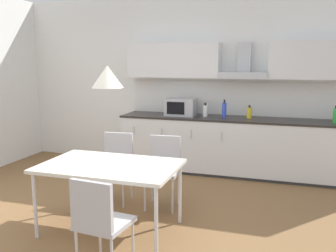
% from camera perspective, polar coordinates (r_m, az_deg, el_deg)
% --- Properties ---
extents(ground_plane, '(8.86, 7.70, 0.02)m').
position_cam_1_polar(ground_plane, '(4.34, -6.44, -14.67)').
color(ground_plane, brown).
extents(wall_back, '(7.09, 0.10, 2.85)m').
position_cam_1_polar(wall_back, '(6.43, 2.87, 6.71)').
color(wall_back, white).
rests_on(wall_back, ground_plane).
extents(kitchen_counter, '(3.83, 0.68, 0.90)m').
position_cam_1_polar(kitchen_counter, '(6.02, 10.89, -3.05)').
color(kitchen_counter, '#333333').
rests_on(kitchen_counter, ground_plane).
extents(backsplash_tile, '(3.81, 0.02, 0.55)m').
position_cam_1_polar(backsplash_tile, '(6.21, 11.46, 4.09)').
color(backsplash_tile, silver).
rests_on(backsplash_tile, kitchen_counter).
extents(upper_wall_cabinets, '(3.81, 0.40, 0.56)m').
position_cam_1_polar(upper_wall_cabinets, '(6.02, 11.50, 9.68)').
color(upper_wall_cabinets, silver).
extents(microwave, '(0.48, 0.35, 0.28)m').
position_cam_1_polar(microwave, '(6.10, 1.97, 2.92)').
color(microwave, '#ADADB2').
rests_on(microwave, kitchen_counter).
extents(bottle_green, '(0.08, 0.08, 0.26)m').
position_cam_1_polar(bottle_green, '(5.88, 24.19, 1.48)').
color(bottle_green, green).
rests_on(bottle_green, kitchen_counter).
extents(bottle_yellow, '(0.08, 0.08, 0.20)m').
position_cam_1_polar(bottle_yellow, '(5.96, 12.28, 2.01)').
color(bottle_yellow, yellow).
rests_on(bottle_yellow, kitchen_counter).
extents(bottle_blue, '(0.07, 0.07, 0.28)m').
position_cam_1_polar(bottle_blue, '(5.97, 8.57, 2.46)').
color(bottle_blue, blue).
rests_on(bottle_blue, kitchen_counter).
extents(bottle_white, '(0.08, 0.08, 0.23)m').
position_cam_1_polar(bottle_white, '(6.00, 5.70, 2.33)').
color(bottle_white, white).
rests_on(bottle_white, kitchen_counter).
extents(dining_table, '(1.42, 0.91, 0.73)m').
position_cam_1_polar(dining_table, '(3.97, -8.84, -6.40)').
color(dining_table, silver).
rests_on(dining_table, ground_plane).
extents(chair_far_left, '(0.44, 0.44, 0.87)m').
position_cam_1_polar(chair_far_left, '(4.87, -7.87, -5.13)').
color(chair_far_left, '#B2B2B7').
rests_on(chair_far_left, ground_plane).
extents(chair_near_right, '(0.44, 0.44, 0.87)m').
position_cam_1_polar(chair_near_right, '(3.19, -10.48, -13.55)').
color(chair_near_right, '#B2B2B7').
rests_on(chair_near_right, ground_plane).
extents(chair_far_right, '(0.43, 0.43, 0.87)m').
position_cam_1_polar(chair_far_right, '(4.64, -0.69, -5.80)').
color(chair_far_right, '#B2B2B7').
rests_on(chair_far_right, ground_plane).
extents(pendant_lamp, '(0.32, 0.32, 0.22)m').
position_cam_1_polar(pendant_lamp, '(3.82, -9.23, 7.42)').
color(pendant_lamp, silver).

